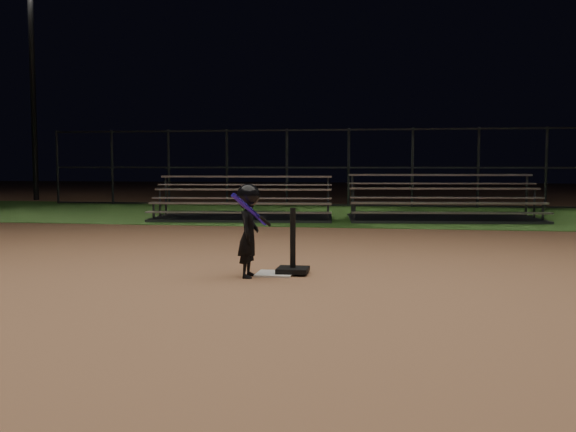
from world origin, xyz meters
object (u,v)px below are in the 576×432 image
object	(u,v)px
batting_tee	(293,260)
light_pole_left	(31,68)
home_plate	(275,274)
bleacher_right	(443,211)
child_batter	(248,228)
bleacher_left	(243,211)

from	to	relation	value
batting_tee	light_pole_left	world-z (taller)	light_pole_left
home_plate	bleacher_right	bearing A→B (deg)	72.45
child_batter	bleacher_right	distance (m)	9.04
home_plate	batting_tee	distance (m)	0.28
home_plate	batting_tee	bearing A→B (deg)	17.71
batting_tee	home_plate	bearing A→B (deg)	-162.29
home_plate	child_batter	bearing A→B (deg)	-140.20
batting_tee	light_pole_left	size ratio (longest dim) A/B	0.10
home_plate	bleacher_left	world-z (taller)	bleacher_left
child_batter	bleacher_left	world-z (taller)	child_batter
batting_tee	bleacher_right	distance (m)	8.60
home_plate	bleacher_right	size ratio (longest dim) A/B	0.09
light_pole_left	bleacher_left	bearing A→B (deg)	-36.30
child_batter	batting_tee	bearing A→B (deg)	-59.33
bleacher_left	home_plate	bearing A→B (deg)	-79.73
batting_tee	light_pole_left	xyz separation A→B (m)	(-12.21, 14.87, 4.77)
batting_tee	bleacher_right	world-z (taller)	bleacher_right
child_batter	light_pole_left	size ratio (longest dim) A/B	0.14
home_plate	batting_tee	world-z (taller)	batting_tee
home_plate	bleacher_right	xyz separation A→B (m)	(2.63, 8.32, 0.22)
bleacher_left	bleacher_right	size ratio (longest dim) A/B	0.96
light_pole_left	batting_tee	bearing A→B (deg)	-50.61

